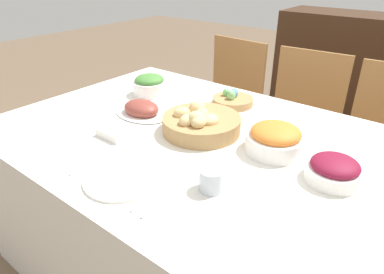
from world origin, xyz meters
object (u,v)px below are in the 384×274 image
Objects in this scene: sideboard at (369,83)px; egg_basket at (232,100)px; beet_salad_bowl at (334,170)px; fork at (93,165)px; butter_dish at (113,133)px; knife at (154,197)px; chair_far_left at (225,102)px; dinner_plate at (121,179)px; green_salad_bowl at (150,85)px; bread_basket at (200,123)px; carrot_bowl at (275,139)px; drinking_cup at (212,179)px; chair_far_center at (298,123)px; spoon at (162,201)px; ham_platter at (141,110)px.

egg_basket is at bearing -100.92° from sideboard.
sideboard is 8.13× the size of beet_salad_bowl.
butter_dish is at bearing 124.94° from fork.
chair_far_left is at bearing 118.50° from knife.
dinner_plate reaches higher than fork.
green_salad_bowl is at bearing 168.92° from beet_salad_bowl.
bread_basket is 1.49× the size of carrot_bowl.
fork is at bearing -148.05° from beet_salad_bowl.
green_salad_bowl is at bearing 139.35° from knife.
bread_basket is at bearing 113.75° from knife.
green_salad_bowl is 2.22× the size of drinking_cup.
chair_far_center is 0.89m from carrot_bowl.
beet_salad_bowl is at bearing 46.04° from spoon.
butter_dish is at bearing 175.15° from drinking_cup.
bread_basket is 0.46m from knife.
egg_basket is 0.72× the size of ham_platter.
drinking_cup is 0.62× the size of butter_dish.
beet_salad_bowl is at bearing 51.65° from knife.
ham_platter is 0.64m from spoon.
bread_basket is 1.32× the size of dinner_plate.
dinner_plate is 1.35× the size of fork.
egg_basket is at bearing 117.20° from drinking_cup.
chair_far_left reaches higher than drinking_cup.
sideboard is at bearing 78.78° from chair_far_center.
chair_far_center reaches higher than dinner_plate.
sideboard reaches higher than beet_salad_bowl.
bread_basket reaches higher than carrot_bowl.
fork is at bearing -59.04° from butter_dish.
bread_basket is at bearing 178.91° from beet_salad_bowl.
bread_basket is 1.81× the size of green_salad_bowl.
green_salad_bowl reaches higher than fork.
chair_far_left is at bearing 138.08° from beet_salad_bowl.
green_salad_bowl is 0.78m from dinner_plate.
sideboard reaches higher than bread_basket.
chair_far_center is 0.91m from bread_basket.
beet_salad_bowl is at bearing 45.53° from drinking_cup.
spoon is 1.40× the size of butter_dish.
green_salad_bowl reaches higher than butter_dish.
bread_basket reaches higher than egg_basket.
knife is at bearing -44.63° from green_salad_bowl.
chair_far_center is at bearing 74.30° from egg_basket.
beet_salad_bowl is at bearing -11.08° from green_salad_bowl.
egg_basket is at bearing 94.98° from dinner_plate.
bread_basket is at bearing 91.22° from dinner_plate.
knife is (0.29, 0.00, 0.00)m from fork.
chair_far_left reaches higher than knife.
chair_far_left is at bearing 121.18° from drinking_cup.
drinking_cup is at bearing -24.70° from ham_platter.
beet_salad_bowl is 0.67m from dinner_plate.
chair_far_left reaches higher than spoon.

